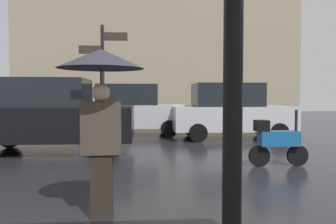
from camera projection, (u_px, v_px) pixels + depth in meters
pedestrian_with_umbrella at (101, 84)px, 4.12m from camera, size 1.07×1.07×2.11m
parked_scooter at (277, 141)px, 7.28m from camera, size 1.32×0.32×1.23m
parked_car_left at (131, 110)px, 13.13m from camera, size 4.17×2.02×1.98m
parked_car_right at (48, 115)px, 9.05m from camera, size 4.45×2.06×2.00m
parked_car_distant at (230, 111)px, 12.03m from camera, size 4.26×1.98×1.98m
street_signpost at (103, 80)px, 7.52m from camera, size 1.08×0.08×3.12m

